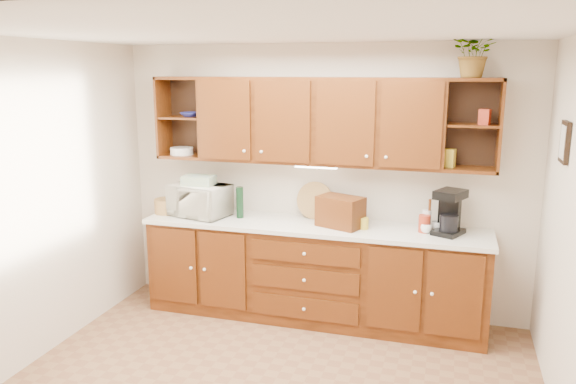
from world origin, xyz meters
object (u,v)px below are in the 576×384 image
Objects in this scene: bread_box at (340,212)px; potted_plant at (475,53)px; coffee_maker at (449,213)px; microwave at (200,200)px.

potted_plant reaches higher than bread_box.
microwave is at bearing -154.06° from coffee_maker.
microwave is 1.39× the size of bread_box.
coffee_maker reaches higher than microwave.
potted_plant is (1.08, 0.10, 1.41)m from bread_box.
coffee_maker is 1.37m from potted_plant.
bread_box is 1.78m from potted_plant.
potted_plant is at bearing 27.17° from bread_box.
coffee_maker is 0.97× the size of potted_plant.
bread_box is at bearing 11.97° from microwave.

